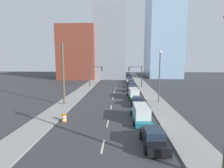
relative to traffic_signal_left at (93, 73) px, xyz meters
name	(u,v)px	position (x,y,z in m)	size (l,w,h in m)	color
sidewalk_left	(91,84)	(-1.77, 6.52, -3.76)	(3.40, 93.20, 0.14)	gray
sidewalk_right	(141,84)	(13.82, 6.52, -3.76)	(3.40, 93.20, 0.14)	gray
lane_stripe_at_7m	(103,146)	(6.02, -32.77, -3.83)	(0.16, 2.40, 0.01)	beige
lane_stripe_at_13m	(108,123)	(6.02, -27.24, -3.83)	(0.16, 2.40, 0.01)	beige
lane_stripe_at_20m	(111,107)	(6.02, -20.24, -3.83)	(0.16, 2.40, 0.01)	beige
lane_stripe_at_26m	(113,98)	(6.02, -13.59, -3.83)	(0.16, 2.40, 0.01)	beige
lane_stripe_at_33m	(114,92)	(6.02, -7.56, -3.83)	(0.16, 2.40, 0.01)	beige
lane_stripe_at_38m	(115,88)	(6.02, -1.82, -3.83)	(0.16, 2.40, 0.01)	beige
building_brick_left	(80,53)	(-9.15, 23.19, 6.21)	(14.00, 16.00, 20.09)	brown
building_office_center	(111,44)	(3.29, 27.19, 10.03)	(12.00, 20.00, 27.73)	gray
building_glass_right	(163,36)	(25.27, 31.19, 13.84)	(13.00, 20.00, 35.35)	#8CADC6
traffic_signal_left	(93,73)	(0.00, 0.00, 0.00)	(3.69, 0.35, 5.97)	#38383D
traffic_signal_right	(138,73)	(12.06, 0.00, 0.00)	(3.69, 0.35, 5.97)	#38383D
utility_pole_left_mid	(63,74)	(-1.82, -19.15, 1.37)	(1.60, 0.32, 10.15)	brown
traffic_barrel	(64,118)	(0.70, -26.94, -3.36)	(0.56, 0.56, 0.95)	orange
street_lamp	(160,73)	(14.08, -17.06, 1.33)	(0.44, 0.44, 8.97)	#4C4C51
sedan_black	(154,139)	(10.46, -32.48, -3.14)	(2.21, 4.42, 1.53)	black
box_truck_teal	(141,113)	(10.05, -26.04, -2.90)	(2.35, 6.43, 1.96)	#196B75
sedan_navy	(137,102)	(10.27, -18.94, -3.16)	(2.18, 4.31, 1.47)	#141E47
box_truck_green	(134,94)	(10.05, -13.21, -2.94)	(2.48, 6.32, 1.89)	#1E6033
sedan_orange	(132,89)	(10.15, -6.55, -3.19)	(2.12, 4.34, 1.41)	orange
sedan_blue	(131,85)	(10.38, -0.21, -3.20)	(2.13, 4.52, 1.39)	navy
sedan_brown	(131,82)	(10.60, 6.06, -3.14)	(2.09, 4.36, 1.53)	brown
sedan_white	(129,80)	(10.26, 12.55, -3.16)	(2.01, 4.51, 1.48)	silver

